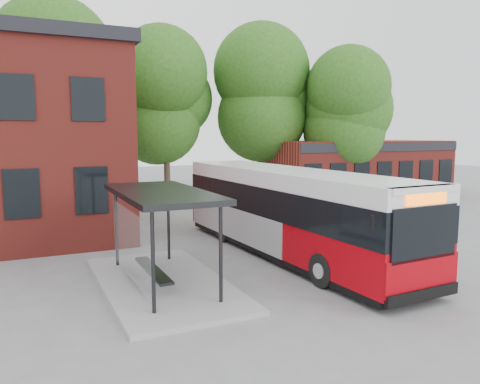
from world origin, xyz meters
name	(u,v)px	position (x,y,z in m)	size (l,w,h in m)	color
ground	(276,260)	(0.00, 0.00, 0.00)	(100.00, 100.00, 0.00)	slate
shop_row	(357,167)	(15.00, 14.00, 2.00)	(14.00, 6.20, 4.00)	maroon
bus_shelter	(162,238)	(-4.50, -1.00, 1.45)	(3.60, 7.00, 2.90)	black
bike_rail	(325,202)	(9.28, 10.00, 0.19)	(5.20, 0.10, 0.38)	black
tree_0	(58,117)	(-6.00, 16.00, 5.50)	(7.92, 7.92, 11.00)	#234F15
tree_1	(166,124)	(1.00, 17.00, 5.20)	(7.92, 7.92, 10.40)	#234F15
tree_2	(263,120)	(8.00, 16.00, 5.50)	(7.92, 7.92, 11.00)	#234F15
tree_3	(354,132)	(13.00, 12.00, 4.64)	(7.04, 7.04, 9.28)	#234F15
city_bus	(288,213)	(0.73, 0.43, 1.61)	(2.69, 12.64, 3.21)	#A0010A
bicycle_0	(306,200)	(7.79, 9.89, 0.41)	(0.55, 1.56, 0.82)	black
bicycle_2	(307,198)	(8.42, 10.72, 0.46)	(0.61, 1.74, 0.91)	black
bicycle_3	(332,197)	(9.53, 9.58, 0.55)	(0.52, 1.83, 1.10)	black
bicycle_4	(316,198)	(8.85, 10.38, 0.44)	(0.58, 1.66, 0.87)	black
bicycle_5	(334,198)	(9.67, 9.64, 0.46)	(0.44, 1.55, 0.93)	black
bicycle_6	(347,195)	(11.28, 10.33, 0.50)	(0.66, 1.89, 0.99)	black
bicycle_7	(349,196)	(11.00, 9.82, 0.50)	(0.47, 1.65, 0.99)	black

